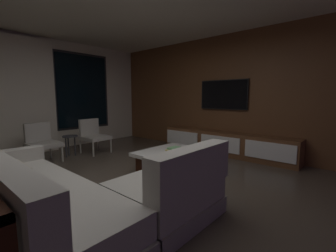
% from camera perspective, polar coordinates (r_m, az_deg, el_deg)
% --- Properties ---
extents(floor, '(9.20, 9.20, 0.00)m').
position_cam_1_polar(floor, '(3.21, -9.20, -16.70)').
color(floor, '#473D33').
extents(back_wall_with_window, '(6.60, 0.30, 2.70)m').
position_cam_1_polar(back_wall_with_window, '(6.16, -31.98, 6.63)').
color(back_wall_with_window, beige).
rests_on(back_wall_with_window, floor).
extents(media_wall, '(0.12, 7.80, 2.70)m').
position_cam_1_polar(media_wall, '(5.41, 16.65, 7.55)').
color(media_wall, brown).
rests_on(media_wall, floor).
extents(sectional_couch, '(1.98, 2.50, 0.82)m').
position_cam_1_polar(sectional_couch, '(2.57, -22.60, -16.39)').
color(sectional_couch, gray).
rests_on(sectional_couch, floor).
extents(coffee_table, '(1.16, 1.16, 0.36)m').
position_cam_1_polar(coffee_table, '(3.97, 2.24, -8.97)').
color(coffee_table, '#34170C').
rests_on(coffee_table, floor).
extents(book_stack_on_coffee_table, '(0.25, 0.16, 0.06)m').
position_cam_1_polar(book_stack_on_coffee_table, '(4.01, 1.41, -5.80)').
color(book_stack_on_coffee_table, tan).
rests_on(book_stack_on_coffee_table, coffee_table).
extents(accent_chair_near_window, '(0.58, 0.60, 0.78)m').
position_cam_1_polar(accent_chair_near_window, '(5.60, -18.28, -1.94)').
color(accent_chair_near_window, '#B2ADA0').
rests_on(accent_chair_near_window, floor).
extents(accent_chair_by_curtain, '(0.57, 0.59, 0.78)m').
position_cam_1_polar(accent_chair_by_curtain, '(5.22, -29.17, -3.16)').
color(accent_chair_by_curtain, '#B2ADA0').
rests_on(accent_chair_by_curtain, floor).
extents(side_stool, '(0.32, 0.32, 0.46)m').
position_cam_1_polar(side_stool, '(5.41, -23.38, -3.13)').
color(side_stool, '#333338').
rests_on(side_stool, floor).
extents(media_console, '(0.46, 3.10, 0.52)m').
position_cam_1_polar(media_console, '(5.27, 14.37, -4.37)').
color(media_console, brown).
rests_on(media_console, floor).
extents(mounted_tv, '(0.05, 1.16, 0.67)m').
position_cam_1_polar(mounted_tv, '(5.42, 13.74, 7.64)').
color(mounted_tv, black).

